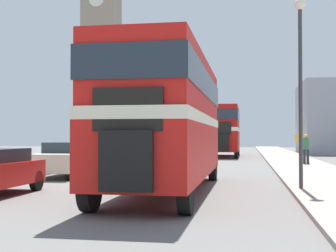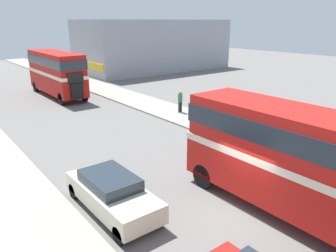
# 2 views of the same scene
# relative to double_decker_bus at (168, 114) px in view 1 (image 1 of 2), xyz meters

# --- Properties ---
(ground_plane) EXTENTS (120.00, 120.00, 0.00)m
(ground_plane) POSITION_rel_double_decker_bus_xyz_m (-1.30, 1.82, -2.42)
(ground_plane) COLOR slate
(double_decker_bus) EXTENTS (2.49, 10.23, 4.04)m
(double_decker_bus) POSITION_rel_double_decker_bus_xyz_m (0.00, 0.00, 0.00)
(double_decker_bus) COLOR red
(double_decker_bus) RESTS_ON ground_plane
(bus_distant) EXTENTS (2.41, 9.24, 4.21)m
(bus_distant) POSITION_rel_double_decker_bus_xyz_m (0.54, 25.86, 0.08)
(bus_distant) COLOR #B2140F
(bus_distant) RESTS_ON ground_plane
(car_parked_mid) EXTENTS (1.80, 4.60, 1.46)m
(car_parked_mid) POSITION_rel_double_decker_bus_xyz_m (-5.13, 4.87, -1.66)
(car_parked_mid) COLOR beige
(car_parked_mid) RESTS_ON ground_plane
(pedestrian_walking) EXTENTS (0.35, 0.35, 1.73)m
(pedestrian_walking) POSITION_rel_double_decker_bus_xyz_m (5.80, 13.85, -1.32)
(pedestrian_walking) COLOR #282833
(pedestrian_walking) RESTS_ON sidewalk_right
(street_lamp) EXTENTS (0.36, 0.36, 5.86)m
(street_lamp) POSITION_rel_double_decker_bus_xyz_m (4.04, 0.58, 1.54)
(street_lamp) COLOR #38383D
(street_lamp) RESTS_ON sidewalk_right
(church_tower) EXTENTS (5.05, 5.05, 34.81)m
(church_tower) POSITION_rel_double_decker_bus_xyz_m (-18.54, 51.26, 15.32)
(church_tower) COLOR gray
(church_tower) RESTS_ON ground_plane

